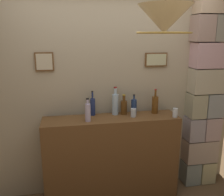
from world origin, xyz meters
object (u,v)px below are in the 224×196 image
liquor_bottle_amaro (88,112)px  pendant_lamp (164,20)px  glass_tumbler_highball (133,113)px  liquor_bottle_tequila (115,104)px  liquor_bottle_brandy (134,107)px  liquor_bottle_port (155,104)px  liquor_bottle_gin (124,107)px  glass_tumbler_rocks (175,113)px  liquor_bottle_whiskey (93,106)px

liquor_bottle_amaro → pendant_lamp: 1.30m
glass_tumbler_highball → liquor_bottle_tequila: bearing=147.2°
liquor_bottle_brandy → glass_tumbler_highball: (-0.03, -0.10, -0.05)m
liquor_bottle_port → liquor_bottle_amaro: bearing=-169.9°
liquor_bottle_tequila → liquor_bottle_gin: (0.10, -0.01, -0.04)m
liquor_bottle_brandy → liquor_bottle_gin: size_ratio=1.01×
liquor_bottle_brandy → glass_tumbler_rocks: 0.49m
liquor_bottle_gin → glass_tumbler_rocks: size_ratio=2.29×
glass_tumbler_rocks → glass_tumbler_highball: size_ratio=1.08×
liquor_bottle_gin → glass_tumbler_highball: 0.15m
liquor_bottle_tequila → liquor_bottle_whiskey: bearing=175.1°
liquor_bottle_tequila → pendant_lamp: bearing=-75.1°
liquor_bottle_whiskey → liquor_bottle_brandy: bearing=-6.0°
liquor_bottle_amaro → liquor_bottle_port: liquor_bottle_port is taller
liquor_bottle_tequila → liquor_bottle_port: size_ratio=1.12×
liquor_bottle_whiskey → pendant_lamp: 1.39m
liquor_bottle_whiskey → liquor_bottle_gin: (0.38, -0.03, -0.02)m
liquor_bottle_tequila → liquor_bottle_amaro: bearing=-151.8°
liquor_bottle_gin → glass_tumbler_highball: (0.09, -0.11, -0.04)m
liquor_bottle_amaro → liquor_bottle_whiskey: size_ratio=0.89×
glass_tumbler_highball → glass_tumbler_rocks: bearing=-11.6°
liquor_bottle_tequila → glass_tumbler_rocks: bearing=-18.4°
liquor_bottle_port → liquor_bottle_gin: liquor_bottle_port is taller
liquor_bottle_port → glass_tumbler_highball: liquor_bottle_port is taller
liquor_bottle_amaro → glass_tumbler_highball: liquor_bottle_amaro is taller
liquor_bottle_tequila → liquor_bottle_whiskey: liquor_bottle_tequila is taller
liquor_bottle_tequila → liquor_bottle_amaro: (-0.35, -0.19, -0.03)m
liquor_bottle_brandy → glass_tumbler_highball: bearing=-107.5°
liquor_bottle_brandy → liquor_bottle_port: 0.27m
liquor_bottle_port → liquor_bottle_gin: size_ratio=1.23×
liquor_bottle_tequila → glass_tumbler_rocks: (0.67, -0.22, -0.08)m
liquor_bottle_port → liquor_bottle_gin: 0.39m
glass_tumbler_highball → pendant_lamp: (0.04, -0.73, 1.01)m
liquor_bottle_whiskey → glass_tumbler_highball: size_ratio=3.00×
liquor_bottle_port → glass_tumbler_highball: (-0.30, -0.09, -0.06)m
liquor_bottle_amaro → liquor_bottle_gin: (0.45, 0.17, -0.01)m
liquor_bottle_amaro → liquor_bottle_whiskey: liquor_bottle_whiskey is taller
liquor_bottle_port → glass_tumbler_rocks: liquor_bottle_port is taller
glass_tumbler_rocks → glass_tumbler_highball: bearing=168.4°
liquor_bottle_port → pendant_lamp: 1.28m
glass_tumbler_highball → liquor_bottle_gin: bearing=128.3°
glass_tumbler_rocks → liquor_bottle_whiskey: bearing=165.3°
liquor_bottle_amaro → glass_tumbler_rocks: 1.02m
glass_tumbler_highball → liquor_bottle_whiskey: bearing=162.3°
glass_tumbler_rocks → liquor_bottle_brandy: bearing=156.5°
liquor_bottle_whiskey → liquor_bottle_gin: liquor_bottle_whiskey is taller
liquor_bottle_amaro → glass_tumbler_highball: size_ratio=2.68×
liquor_bottle_amaro → liquor_bottle_port: (0.84, 0.15, 0.00)m
liquor_bottle_gin → glass_tumbler_rocks: bearing=-20.5°
glass_tumbler_rocks → pendant_lamp: (-0.44, -0.64, 1.00)m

